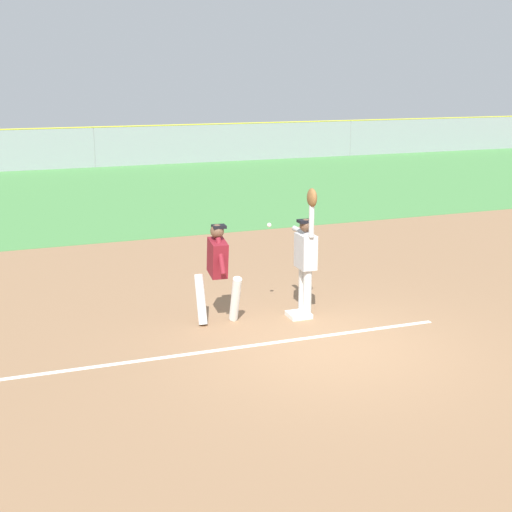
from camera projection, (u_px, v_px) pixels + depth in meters
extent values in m
plane|color=#936D4C|center=(330.00, 346.00, 10.99)|extent=(74.51, 74.51, 0.00)
cube|color=#4C8C47|center=(128.00, 192.00, 25.25)|extent=(52.43, 15.11, 0.01)
cube|color=white|center=(71.00, 370.00, 10.08)|extent=(12.00, 0.39, 0.01)
cube|color=white|center=(299.00, 315.00, 12.29)|extent=(0.39, 0.39, 0.08)
cylinder|color=silver|center=(303.00, 290.00, 12.42)|extent=(0.15, 0.15, 0.85)
cylinder|color=silver|center=(307.00, 293.00, 12.24)|extent=(0.15, 0.15, 0.85)
cube|color=#B7B7B7|center=(306.00, 251.00, 12.15)|extent=(0.27, 0.45, 0.60)
sphere|color=brown|center=(306.00, 225.00, 12.03)|extent=(0.24, 0.24, 0.23)
cube|color=black|center=(305.00, 221.00, 12.01)|extent=(0.23, 0.21, 0.05)
cylinder|color=#B7B7B7|center=(312.00, 219.00, 11.79)|extent=(0.09, 0.09, 0.62)
cylinder|color=#B7B7B7|center=(301.00, 232.00, 12.27)|extent=(0.11, 0.62, 0.09)
ellipsoid|color=brown|center=(312.00, 198.00, 11.70)|extent=(0.15, 0.28, 0.32)
cylinder|color=white|center=(235.00, 299.00, 11.90)|extent=(0.18, 0.44, 0.85)
cylinder|color=white|center=(201.00, 299.00, 11.89)|extent=(0.18, 0.44, 0.85)
cube|color=maroon|center=(218.00, 258.00, 11.71)|extent=(0.30, 0.54, 0.66)
sphere|color=brown|center=(217.00, 231.00, 11.60)|extent=(0.25, 0.25, 0.23)
cube|color=black|center=(219.00, 227.00, 11.59)|extent=(0.23, 0.22, 0.05)
cylinder|color=maroon|center=(214.00, 250.00, 11.90)|extent=(0.12, 0.41, 0.58)
cylinder|color=maroon|center=(221.00, 256.00, 11.49)|extent=(0.12, 0.41, 0.58)
sphere|color=white|center=(269.00, 225.00, 12.02)|extent=(0.07, 0.07, 0.07)
cube|color=#93999E|center=(94.00, 148.00, 31.85)|extent=(52.43, 0.06, 1.78)
cylinder|color=yellow|center=(93.00, 127.00, 31.62)|extent=(52.43, 0.06, 0.06)
cylinder|color=gray|center=(94.00, 148.00, 31.85)|extent=(0.08, 0.08, 1.78)
cylinder|color=gray|center=(350.00, 139.00, 36.46)|extent=(0.08, 0.08, 1.78)
cube|color=white|center=(44.00, 148.00, 34.94)|extent=(4.41, 1.92, 0.55)
cube|color=#2D333D|center=(43.00, 138.00, 34.82)|extent=(2.21, 1.76, 0.40)
cylinder|color=black|center=(71.00, 150.00, 36.38)|extent=(0.60, 0.22, 0.60)
cylinder|color=black|center=(76.00, 154.00, 34.67)|extent=(0.60, 0.22, 0.60)
cylinder|color=black|center=(12.00, 153.00, 35.35)|extent=(0.60, 0.22, 0.60)
cylinder|color=black|center=(14.00, 157.00, 33.64)|extent=(0.60, 0.22, 0.60)
cube|color=black|center=(152.00, 144.00, 36.82)|extent=(4.52, 2.21, 0.55)
cube|color=#2D333D|center=(152.00, 135.00, 36.70)|extent=(2.32, 1.90, 0.40)
cylinder|color=black|center=(176.00, 147.00, 38.18)|extent=(0.61, 0.26, 0.60)
cylinder|color=black|center=(183.00, 150.00, 36.42)|extent=(0.61, 0.26, 0.60)
cylinder|color=black|center=(122.00, 148.00, 37.35)|extent=(0.61, 0.26, 0.60)
cylinder|color=black|center=(127.00, 152.00, 35.59)|extent=(0.61, 0.26, 0.60)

